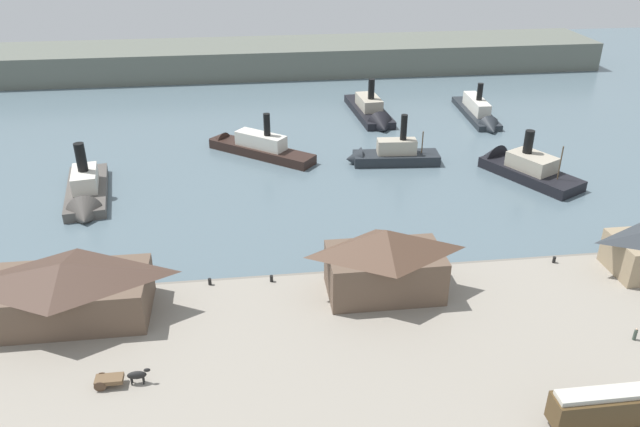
{
  "coord_description": "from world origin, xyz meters",
  "views": [
    {
      "loc": [
        -15.48,
        -74.3,
        46.64
      ],
      "look_at": [
        -4.5,
        12.06,
        2.0
      ],
      "focal_mm": 34.94,
      "sensor_mm": 36.0,
      "label": 1
    }
  ],
  "objects": [
    {
      "name": "ground_plane",
      "position": [
        0.0,
        0.0,
        0.0
      ],
      "size": [
        320.0,
        320.0,
        0.0
      ],
      "primitive_type": "plane",
      "color": "slate"
    },
    {
      "name": "quay_promenade",
      "position": [
        0.0,
        -22.0,
        0.6
      ],
      "size": [
        110.0,
        36.0,
        1.2
      ],
      "primitive_type": "cube",
      "color": "gray",
      "rests_on": "ground"
    },
    {
      "name": "seawall_edge",
      "position": [
        0.0,
        -3.6,
        0.5
      ],
      "size": [
        110.0,
        0.8,
        1.0
      ],
      "primitive_type": "cube",
      "color": "slate",
      "rests_on": "ground"
    },
    {
      "name": "ferry_shed_east_terminal",
      "position": [
        -37.62,
        -9.62,
        4.95
      ],
      "size": [
        19.38,
        10.35,
        7.39
      ],
      "color": "brown",
      "rests_on": "quay_promenade"
    },
    {
      "name": "ferry_shed_west_terminal",
      "position": [
        1.01,
        -9.33,
        5.8
      ],
      "size": [
        14.65,
        8.56,
        9.05
      ],
      "color": "brown",
      "rests_on": "quay_promenade"
    },
    {
      "name": "street_tram",
      "position": [
        16.23,
        -34.24,
        3.76
      ],
      "size": [
        9.43,
        2.81,
        4.4
      ],
      "color": "#4C381E",
      "rests_on": "quay_promenade"
    },
    {
      "name": "horse_cart",
      "position": [
        -29.84,
        -22.59,
        2.12
      ],
      "size": [
        5.72,
        1.57,
        1.87
      ],
      "color": "brown",
      "rests_on": "quay_promenade"
    },
    {
      "name": "pedestrian_near_east_shed",
      "position": [
        27.44,
        -22.41,
        1.92
      ],
      "size": [
        0.39,
        0.39,
        1.59
      ],
      "color": "#3D4C42",
      "rests_on": "quay_promenade"
    },
    {
      "name": "mooring_post_east",
      "position": [
        26.01,
        -5.29,
        1.65
      ],
      "size": [
        0.44,
        0.44,
        0.9
      ],
      "primitive_type": "cylinder",
      "color": "black",
      "rests_on": "quay_promenade"
    },
    {
      "name": "mooring_post_west",
      "position": [
        -13.12,
        -5.1,
        1.65
      ],
      "size": [
        0.44,
        0.44,
        0.9
      ],
      "primitive_type": "cylinder",
      "color": "black",
      "rests_on": "quay_promenade"
    },
    {
      "name": "mooring_post_center_west",
      "position": [
        -21.17,
        -4.82,
        1.65
      ],
      "size": [
        0.44,
        0.44,
        0.9
      ],
      "primitive_type": "cylinder",
      "color": "black",
      "rests_on": "quay_promenade"
    },
    {
      "name": "ferry_approaching_west",
      "position": [
        34.98,
        27.21,
        1.65
      ],
      "size": [
        15.47,
        21.26,
        11.06
      ],
      "color": "black",
      "rests_on": "ground"
    },
    {
      "name": "ferry_moored_east",
      "position": [
        -14.15,
        44.07,
        1.65
      ],
      "size": [
        22.5,
        19.48,
        10.22
      ],
      "color": "black",
      "rests_on": "ground"
    },
    {
      "name": "ferry_moored_west",
      "position": [
        38.82,
        58.8,
        1.38
      ],
      "size": [
        6.61,
        25.26,
        9.88
      ],
      "color": "#23282D",
      "rests_on": "ground"
    },
    {
      "name": "ferry_mid_harbor",
      "position": [
        14.21,
        62.52,
        1.42
      ],
      "size": [
        8.06,
        25.63,
        11.13
      ],
      "color": "black",
      "rests_on": "ground"
    },
    {
      "name": "ferry_approaching_east",
      "position": [
        -42.84,
        25.13,
        1.53
      ],
      "size": [
        9.67,
        22.87,
        11.73
      ],
      "color": "#514C47",
      "rests_on": "ground"
    },
    {
      "name": "ferry_outer_harbor",
      "position": [
        11.74,
        35.69,
        1.66
      ],
      "size": [
        18.32,
        6.36,
        11.07
      ],
      "color": "#23282D",
      "rests_on": "ground"
    },
    {
      "name": "far_headland",
      "position": [
        0.0,
        110.0,
        4.0
      ],
      "size": [
        180.0,
        24.0,
        8.0
      ],
      "primitive_type": "cube",
      "color": "#60665B",
      "rests_on": "ground"
    }
  ]
}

